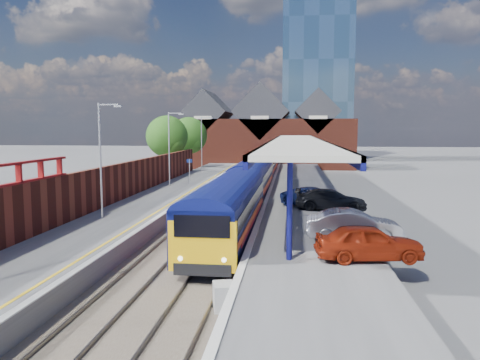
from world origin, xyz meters
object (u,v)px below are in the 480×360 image
object	(u,v)px
lamp_post_c	(170,144)
parked_car_silver	(353,225)
parked_car_red	(369,242)
parked_car_blue	(315,197)
platform_sign	(189,167)
lamp_post_b	(102,153)
train	(259,168)
relay_cabinet	(223,297)
lamp_post_d	(203,140)
parked_car_dark	(331,200)

from	to	relation	value
lamp_post_c	parked_car_silver	distance (m)	25.10
parked_car_red	parked_car_blue	distance (m)	13.72
platform_sign	parked_car_blue	world-z (taller)	platform_sign
lamp_post_b	parked_car_red	size ratio (longest dim) A/B	1.58
parked_car_red	lamp_post_c	bearing A→B (deg)	24.26
lamp_post_b	parked_car_blue	xyz separation A→B (m)	(13.07, 5.96, -3.33)
parked_car_red	train	bearing A→B (deg)	4.69
parked_car_silver	relay_cabinet	bearing A→B (deg)	141.83
parked_car_silver	relay_cabinet	world-z (taller)	parked_car_silver
lamp_post_d	parked_car_red	world-z (taller)	lamp_post_d
parked_car_red	parked_car_dark	bearing A→B (deg)	-4.75
parked_car_blue	relay_cabinet	bearing A→B (deg)	-176.20
parked_car_red	parked_car_blue	bearing A→B (deg)	-0.85
lamp_post_b	relay_cabinet	bearing A→B (deg)	-51.36
parked_car_dark	relay_cabinet	world-z (taller)	parked_car_dark
relay_cabinet	train	bearing A→B (deg)	77.48
lamp_post_b	train	bearing A→B (deg)	71.73
platform_sign	relay_cabinet	size ratio (longest dim) A/B	2.50
platform_sign	parked_car_dark	bearing A→B (deg)	-46.74
lamp_post_b	parked_car_blue	distance (m)	14.75
lamp_post_d	relay_cabinet	size ratio (longest dim) A/B	7.00
train	parked_car_blue	xyz separation A→B (m)	(5.22, -17.83, -0.46)
lamp_post_c	parked_car_red	xyz separation A→B (m)	(14.66, -23.67, -3.24)
train	parked_car_red	world-z (taller)	train
lamp_post_c	platform_sign	size ratio (longest dim) A/B	2.80
platform_sign	lamp_post_d	bearing A→B (deg)	95.56
lamp_post_d	parked_car_dark	size ratio (longest dim) A/B	1.47
lamp_post_d	parked_car_dark	world-z (taller)	lamp_post_d
parked_car_silver	lamp_post_b	bearing A→B (deg)	72.72
lamp_post_b	relay_cabinet	distance (m)	15.20
lamp_post_d	parked_car_red	xyz separation A→B (m)	(14.66, -39.67, -3.24)
train	lamp_post_d	xyz separation A→B (m)	(-7.86, 8.21, 2.87)
parked_car_red	parked_car_blue	size ratio (longest dim) A/B	0.93
platform_sign	train	bearing A→B (deg)	41.73
train	parked_car_red	size ratio (longest dim) A/B	14.88
train	platform_sign	distance (m)	8.72
lamp_post_d	platform_sign	distance (m)	14.25
parked_car_red	parked_car_silver	world-z (taller)	parked_car_silver
lamp_post_c	parked_car_blue	distance (m)	16.82
lamp_post_b	platform_sign	world-z (taller)	lamp_post_b
train	lamp_post_c	bearing A→B (deg)	-135.23
train	relay_cabinet	size ratio (longest dim) A/B	65.92
platform_sign	parked_car_silver	bearing A→B (deg)	-59.51
lamp_post_d	platform_sign	bearing A→B (deg)	-84.44
platform_sign	parked_car_silver	world-z (taller)	platform_sign
parked_car_silver	relay_cabinet	distance (m)	9.00
train	parked_car_dark	bearing A→B (deg)	-72.14
lamp_post_c	relay_cabinet	bearing A→B (deg)	-71.65
lamp_post_b	parked_car_red	world-z (taller)	lamp_post_b
platform_sign	lamp_post_c	bearing A→B (deg)	-124.26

